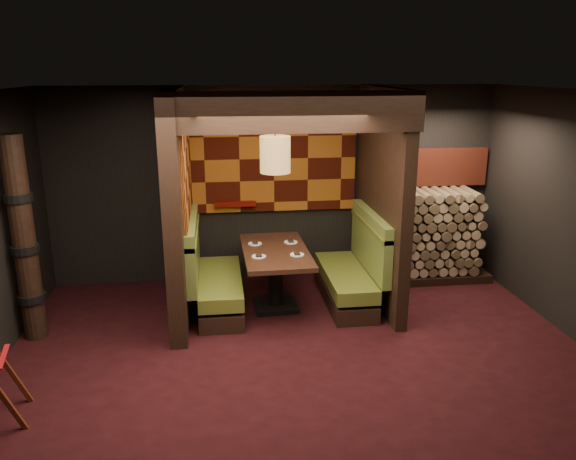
# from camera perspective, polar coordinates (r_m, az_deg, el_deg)

# --- Properties ---
(floor) EXTENTS (6.50, 5.50, 0.02)m
(floor) POSITION_cam_1_polar(r_m,az_deg,el_deg) (6.21, 1.59, -13.75)
(floor) COLOR black
(floor) RESTS_ON ground
(ceiling) EXTENTS (6.50, 5.50, 0.02)m
(ceiling) POSITION_cam_1_polar(r_m,az_deg,el_deg) (5.38, 1.83, 13.76)
(ceiling) COLOR black
(ceiling) RESTS_ON ground
(wall_back) EXTENTS (6.50, 0.02, 2.85)m
(wall_back) POSITION_cam_1_polar(r_m,az_deg,el_deg) (8.28, -1.30, 4.64)
(wall_back) COLOR black
(wall_back) RESTS_ON ground
(wall_front) EXTENTS (6.50, 0.02, 2.85)m
(wall_front) POSITION_cam_1_polar(r_m,az_deg,el_deg) (3.16, 9.88, -15.89)
(wall_front) COLOR black
(wall_front) RESTS_ON ground
(partition_left) EXTENTS (0.20, 2.20, 2.85)m
(partition_left) POSITION_cam_1_polar(r_m,az_deg,el_deg) (7.17, -11.14, 2.50)
(partition_left) COLOR black
(partition_left) RESTS_ON floor
(partition_right) EXTENTS (0.15, 2.10, 2.85)m
(partition_right) POSITION_cam_1_polar(r_m,az_deg,el_deg) (7.52, 9.49, 3.22)
(partition_right) COLOR black
(partition_right) RESTS_ON floor
(header_beam) EXTENTS (2.85, 0.18, 0.44)m
(header_beam) POSITION_cam_1_polar(r_m,az_deg,el_deg) (6.08, 0.50, 11.89)
(header_beam) COLOR black
(header_beam) RESTS_ON partition_left
(tapa_back_panel) EXTENTS (2.40, 0.06, 1.55)m
(tapa_back_panel) POSITION_cam_1_polar(r_m,az_deg,el_deg) (8.16, -1.46, 7.28)
(tapa_back_panel) COLOR #9C5316
(tapa_back_panel) RESTS_ON wall_back
(tapa_side_panel) EXTENTS (0.04, 1.85, 1.45)m
(tapa_side_panel) POSITION_cam_1_polar(r_m,az_deg,el_deg) (7.25, -10.29, 6.13)
(tapa_side_panel) COLOR #9C5316
(tapa_side_panel) RESTS_ON partition_left
(lacquer_shelf) EXTENTS (0.60, 0.12, 0.07)m
(lacquer_shelf) POSITION_cam_1_polar(r_m,az_deg,el_deg) (8.19, -5.39, 2.68)
(lacquer_shelf) COLOR #590C06
(lacquer_shelf) RESTS_ON wall_back
(booth_bench_left) EXTENTS (0.68, 1.60, 1.14)m
(booth_bench_left) POSITION_cam_1_polar(r_m,az_deg,el_deg) (7.46, -7.72, -5.05)
(booth_bench_left) COLOR black
(booth_bench_left) RESTS_ON floor
(booth_bench_right) EXTENTS (0.68, 1.60, 1.14)m
(booth_bench_right) POSITION_cam_1_polar(r_m,az_deg,el_deg) (7.67, 6.60, -4.40)
(booth_bench_right) COLOR black
(booth_bench_right) RESTS_ON floor
(dining_table) EXTENTS (0.87, 1.55, 0.81)m
(dining_table) POSITION_cam_1_polar(r_m,az_deg,el_deg) (7.36, -1.28, -3.74)
(dining_table) COLOR black
(dining_table) RESTS_ON floor
(place_settings) EXTENTS (0.67, 0.72, 0.03)m
(place_settings) POSITION_cam_1_polar(r_m,az_deg,el_deg) (7.28, -1.29, -1.91)
(place_settings) COLOR white
(place_settings) RESTS_ON dining_table
(pendant_lamp) EXTENTS (0.38, 0.38, 1.02)m
(pendant_lamp) POSITION_cam_1_polar(r_m,az_deg,el_deg) (6.94, -1.31, 7.68)
(pendant_lamp) COLOR olive
(pendant_lamp) RESTS_ON ceiling
(totem_column) EXTENTS (0.31, 0.31, 2.40)m
(totem_column) POSITION_cam_1_polar(r_m,az_deg,el_deg) (7.04, -25.23, -1.07)
(totem_column) COLOR black
(totem_column) RESTS_ON floor
(firewood_stack) EXTENTS (1.73, 0.70, 1.36)m
(firewood_stack) POSITION_cam_1_polar(r_m,az_deg,el_deg) (8.62, 14.31, -0.50)
(firewood_stack) COLOR black
(firewood_stack) RESTS_ON floor
(mosaic_header) EXTENTS (1.83, 0.10, 0.56)m
(mosaic_header) POSITION_cam_1_polar(r_m,az_deg,el_deg) (8.70, 13.97, 6.19)
(mosaic_header) COLOR maroon
(mosaic_header) RESTS_ON wall_back
(bay_front_post) EXTENTS (0.08, 0.08, 2.85)m
(bay_front_post) POSITION_cam_1_polar(r_m,az_deg,el_deg) (7.79, 9.58, 3.67)
(bay_front_post) COLOR black
(bay_front_post) RESTS_ON floor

